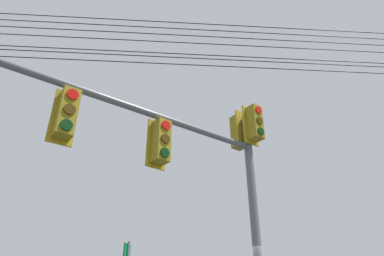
% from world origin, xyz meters
% --- Properties ---
extents(signal_mast_assembly, '(6.40, 2.63, 5.90)m').
position_xyz_m(signal_mast_assembly, '(-2.24, -0.29, 4.24)').
color(signal_mast_assembly, slate).
rests_on(signal_mast_assembly, ground).
extents(overhead_wire_span, '(22.11, 27.04, 1.65)m').
position_xyz_m(overhead_wire_span, '(0.13, -1.99, 8.11)').
color(overhead_wire_span, black).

